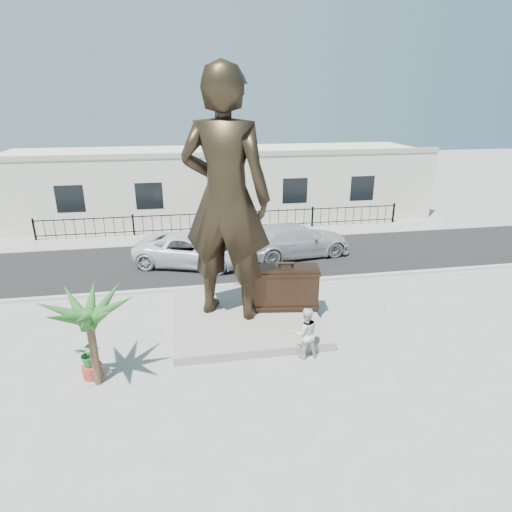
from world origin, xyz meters
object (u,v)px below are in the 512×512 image
at_px(suitcase, 285,288).
at_px(tourist, 306,333).
at_px(car_white, 191,250).
at_px(statue, 226,198).

relative_size(suitcase, tourist, 1.41).
height_order(suitcase, car_white, suitcase).
bearing_deg(statue, suitcase, -157.99).
bearing_deg(car_white, tourist, -141.37).
bearing_deg(car_white, statue, -150.71).
height_order(suitcase, tourist, suitcase).
bearing_deg(statue, tourist, 151.01).
bearing_deg(suitcase, tourist, -82.61).
distance_m(statue, car_white, 7.03).
relative_size(suitcase, car_white, 0.44).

